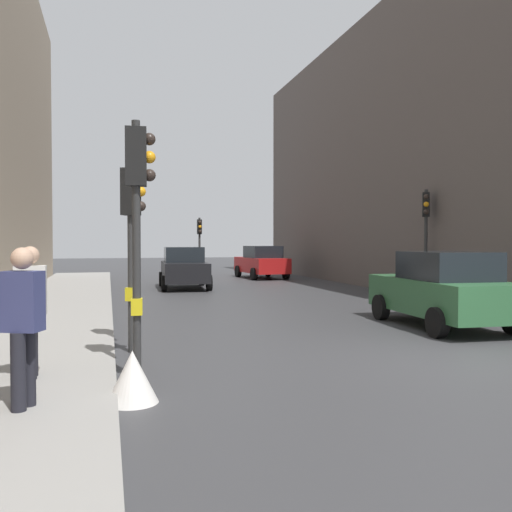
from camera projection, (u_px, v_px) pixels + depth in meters
The scene contains 13 objects.
ground_plane at pixel (457, 364), 8.87m from camera, with size 120.00×120.00×0.00m, color #38383A.
sidewalk_kerb at pixel (46, 322), 12.83m from camera, with size 3.04×40.00×0.16m, color gray.
building_facade_right at pixel (464, 161), 26.58m from camera, with size 12.00×24.60×11.88m, color #5B514C.
traffic_light_mid_street at pixel (426, 224), 18.67m from camera, with size 0.36×0.44×3.79m.
traffic_light_near_left at pixel (138, 201), 7.83m from camera, with size 0.44×0.26×3.73m.
traffic_light_near_right at pixel (132, 222), 9.71m from camera, with size 0.45×0.34×3.40m.
traffic_light_far_median at pixel (200, 236), 30.99m from camera, with size 0.25×0.43×3.36m.
car_dark_suv at pixel (184, 268), 23.22m from camera, with size 2.20×4.29×1.76m.
car_green_estate at pixel (443, 289), 12.65m from camera, with size 2.21×4.30×1.76m.
car_red_sedan at pixel (262, 262), 29.55m from camera, with size 2.26×4.32×1.76m.
pedestrian_with_black_backpack at pixel (27, 303), 7.28m from camera, with size 0.61×0.36×1.77m.
pedestrian_with_grey_backpack at pixel (19, 317), 5.94m from camera, with size 0.66×0.48×1.77m.
warning_sign_triangle at pixel (132, 377), 6.70m from camera, with size 0.64×0.64×0.65m, color silver.
Camera 1 is at (-5.49, -7.64, 1.99)m, focal length 38.13 mm.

